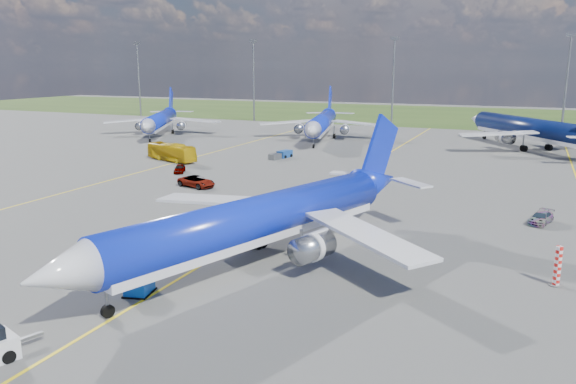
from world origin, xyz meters
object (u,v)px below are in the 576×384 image
at_px(bg_jet_nw, 161,135).
at_px(bg_jet_nnw, 322,140).
at_px(warning_post, 558,266).
at_px(main_airliner, 258,263).
at_px(bg_jet_n, 526,149).
at_px(service_car_b, 197,182).
at_px(apron_bus, 171,152).
at_px(service_car_a, 180,169).
at_px(baggage_tug_c, 281,155).
at_px(service_car_c, 541,218).
at_px(uld_container, 139,283).

bearing_deg(bg_jet_nw, bg_jet_nnw, -14.55).
relative_size(warning_post, main_airliner, 0.07).
distance_m(bg_jet_n, service_car_b, 67.56).
distance_m(main_airliner, apron_bus, 52.65).
height_order(service_car_a, baggage_tug_c, service_car_a).
height_order(warning_post, bg_jet_nw, bg_jet_nw).
bearing_deg(main_airliner, bg_jet_nw, 149.42).
distance_m(warning_post, service_car_a, 56.72).
distance_m(service_car_a, service_car_b, 10.96).
bearing_deg(service_car_a, bg_jet_nw, 103.67).
xyz_separation_m(bg_jet_nw, service_car_b, (37.97, -44.65, 0.74)).
distance_m(bg_jet_nnw, apron_bus, 38.40).
height_order(service_car_c, baggage_tug_c, service_car_c).
xyz_separation_m(warning_post, service_car_b, (-42.44, 18.59, -0.76)).
bearing_deg(uld_container, bg_jet_nw, 111.54).
bearing_deg(service_car_a, baggage_tug_c, 39.66).
bearing_deg(bg_jet_n, warning_post, 55.67).
bearing_deg(service_car_c, warning_post, -70.18).
bearing_deg(baggage_tug_c, service_car_a, -102.26).
distance_m(uld_container, apron_bus, 56.71).
distance_m(bg_jet_n, main_airliner, 80.07).
relative_size(uld_container, service_car_c, 0.47).
relative_size(bg_jet_n, service_car_a, 12.14).
relative_size(apron_bus, service_car_b, 1.97).
height_order(apron_bus, service_car_a, apron_bus).
height_order(service_car_b, service_car_c, service_car_b).
bearing_deg(baggage_tug_c, warning_post, -34.27).
distance_m(apron_bus, service_car_c, 59.11).
relative_size(uld_container, apron_bus, 0.19).
distance_m(warning_post, bg_jet_nw, 102.31).
relative_size(service_car_a, service_car_b, 0.67).
relative_size(warning_post, uld_container, 1.54).
bearing_deg(bg_jet_n, service_car_a, 8.29).
bearing_deg(bg_jet_nw, warning_post, -63.92).
relative_size(service_car_a, service_car_c, 0.86).
xyz_separation_m(warning_post, bg_jet_nnw, (-43.85, 70.48, -1.50)).
bearing_deg(uld_container, service_car_c, 36.26).
bearing_deg(main_airliner, service_car_c, 64.51).
height_order(bg_jet_nnw, uld_container, bg_jet_nnw).
distance_m(service_car_a, service_car_c, 50.13).
relative_size(service_car_b, baggage_tug_c, 0.98).
bearing_deg(bg_jet_n, service_car_c, 55.49).
distance_m(bg_jet_nw, bg_jet_n, 78.04).
xyz_separation_m(uld_container, apron_bus, (-30.51, 47.79, 0.68)).
bearing_deg(bg_jet_n, bg_jet_nw, -29.18).
bearing_deg(baggage_tug_c, apron_bus, -134.99).
xyz_separation_m(main_airliner, service_car_b, (-20.39, 22.90, 0.74)).
height_order(warning_post, bg_jet_nnw, bg_jet_nnw).
height_order(bg_jet_nnw, service_car_b, bg_jet_nnw).
bearing_deg(service_car_b, baggage_tug_c, 12.03).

